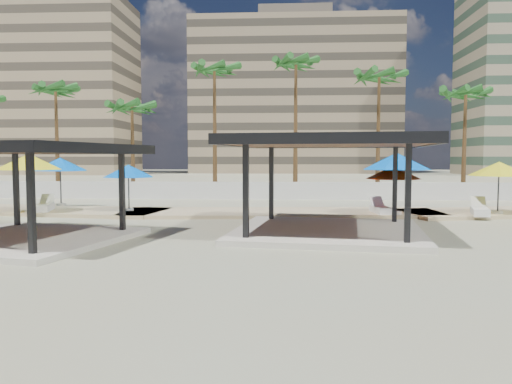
% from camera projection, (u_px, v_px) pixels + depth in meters
% --- Properties ---
extents(ground, '(200.00, 200.00, 0.00)m').
position_uv_depth(ground, '(225.00, 236.00, 18.49)').
color(ground, tan).
rests_on(ground, ground).
extents(promenade, '(44.45, 7.97, 0.24)m').
position_uv_depth(promenade, '(280.00, 212.00, 26.01)').
color(promenade, '#C6B284').
rests_on(promenade, ground).
extents(boundary_wall, '(56.00, 0.30, 1.20)m').
position_uv_depth(boundary_wall, '(252.00, 191.00, 34.38)').
color(boundary_wall, silver).
rests_on(boundary_wall, ground).
extents(building_west, '(34.00, 16.00, 32.40)m').
position_uv_depth(building_west, '(33.00, 87.00, 87.54)').
color(building_west, '#937F60').
rests_on(building_west, ground).
extents(building_mid, '(38.00, 16.00, 30.40)m').
position_uv_depth(building_mid, '(294.00, 97.00, 94.95)').
color(building_mid, '#847259').
rests_on(building_mid, ground).
extents(pavilion_central, '(8.15, 8.15, 3.67)m').
position_uv_depth(pavilion_central, '(329.00, 176.00, 18.70)').
color(pavilion_central, beige).
rests_on(pavilion_central, ground).
extents(pavilion_west, '(7.90, 7.90, 3.35)m').
position_uv_depth(pavilion_west, '(22.00, 184.00, 16.93)').
color(pavilion_west, beige).
rests_on(pavilion_west, ground).
extents(umbrella_a, '(3.24, 3.24, 2.70)m').
position_uv_depth(umbrella_a, '(60.00, 164.00, 28.07)').
color(umbrella_a, beige).
rests_on(umbrella_a, promenade).
extents(umbrella_b, '(3.32, 3.32, 2.90)m').
position_uv_depth(umbrella_b, '(29.00, 162.00, 24.67)').
color(umbrella_b, beige).
rests_on(umbrella_b, promenade).
extents(umbrella_c, '(3.09, 3.09, 2.32)m').
position_uv_depth(umbrella_c, '(393.00, 173.00, 23.69)').
color(umbrella_c, beige).
rests_on(umbrella_c, promenade).
extents(umbrella_d, '(3.96, 3.96, 2.94)m').
position_uv_depth(umbrella_d, '(396.00, 161.00, 23.65)').
color(umbrella_d, beige).
rests_on(umbrella_d, promenade).
extents(umbrella_e, '(3.59, 3.59, 2.51)m').
position_uv_depth(umbrella_e, '(499.00, 169.00, 24.01)').
color(umbrella_e, beige).
rests_on(umbrella_e, promenade).
extents(umbrella_f, '(2.98, 2.98, 2.35)m').
position_uv_depth(umbrella_f, '(128.00, 171.00, 25.37)').
color(umbrella_f, beige).
rests_on(umbrella_f, promenade).
extents(lounger_a, '(1.17, 2.18, 0.79)m').
position_uv_depth(lounger_a, '(44.00, 207.00, 25.49)').
color(lounger_a, white).
rests_on(lounger_a, promenade).
extents(lounger_b, '(1.21, 2.23, 0.80)m').
position_uv_depth(lounger_b, '(480.00, 211.00, 23.63)').
color(lounger_b, white).
rests_on(lounger_b, promenade).
extents(lounger_c, '(0.84, 2.02, 0.75)m').
position_uv_depth(lounger_c, '(381.00, 209.00, 24.46)').
color(lounger_c, white).
rests_on(lounger_c, promenade).
extents(palm_b, '(3.00, 3.00, 8.78)m').
position_uv_depth(palm_b, '(56.00, 94.00, 37.43)').
color(palm_b, brown).
rests_on(palm_b, ground).
extents(palm_c, '(3.00, 3.00, 7.35)m').
position_uv_depth(palm_c, '(132.00, 111.00, 36.59)').
color(palm_c, brown).
rests_on(palm_c, ground).
extents(palm_d, '(3.00, 3.00, 10.19)m').
position_uv_depth(palm_d, '(214.00, 75.00, 36.86)').
color(palm_d, brown).
rests_on(palm_d, ground).
extents(palm_e, '(3.00, 3.00, 10.51)m').
position_uv_depth(palm_e, '(296.00, 69.00, 36.00)').
color(palm_e, brown).
rests_on(palm_e, ground).
extents(palm_f, '(3.00, 3.00, 9.52)m').
position_uv_depth(palm_f, '(379.00, 82.00, 35.92)').
color(palm_f, brown).
rests_on(palm_f, ground).
extents(palm_g, '(3.00, 3.00, 8.24)m').
position_uv_depth(palm_g, '(466.00, 97.00, 35.26)').
color(palm_g, brown).
rests_on(palm_g, ground).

